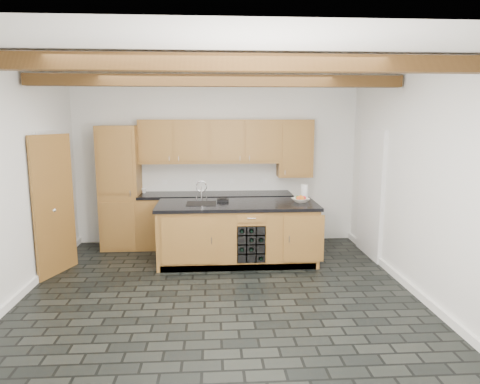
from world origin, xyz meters
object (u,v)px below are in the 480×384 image
(kitchen_scale, at_px, (223,200))
(fruit_bowl, at_px, (301,200))
(island, at_px, (238,233))
(paper_towel, at_px, (305,191))

(kitchen_scale, relative_size, fruit_bowl, 0.74)
(fruit_bowl, bearing_deg, kitchen_scale, 173.93)
(island, relative_size, paper_towel, 11.01)
(kitchen_scale, bearing_deg, fruit_bowl, -2.01)
(island, relative_size, fruit_bowl, 9.60)
(island, bearing_deg, paper_towel, 18.20)
(fruit_bowl, height_order, paper_towel, paper_towel)
(kitchen_scale, xyz_separation_m, paper_towel, (1.34, 0.20, 0.09))
(island, height_order, fruit_bowl, fruit_bowl)
(island, height_order, paper_towel, paper_towel)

